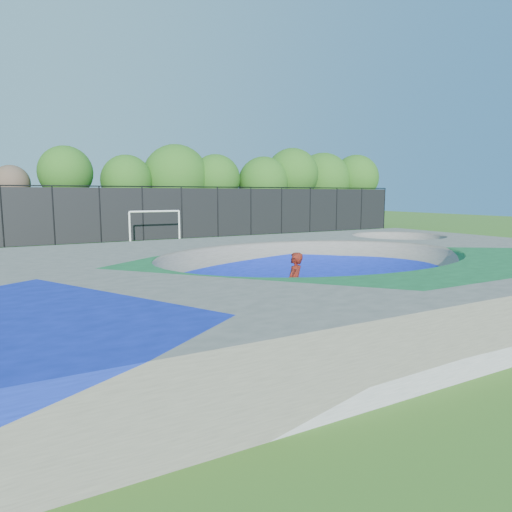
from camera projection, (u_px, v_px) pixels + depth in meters
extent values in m
plane|color=#36641C|center=(315.00, 298.00, 15.39)|extent=(120.00, 120.00, 0.00)
cube|color=gray|center=(316.00, 276.00, 15.29)|extent=(22.00, 14.00, 1.50)
imported|color=#AD220D|center=(295.00, 285.00, 12.77)|extent=(0.81, 0.75, 1.86)
cube|color=black|center=(294.00, 317.00, 12.89)|extent=(0.74, 0.67, 0.05)
cylinder|color=white|center=(130.00, 229.00, 30.20)|extent=(0.12, 0.12, 2.29)
cylinder|color=white|center=(179.00, 227.00, 31.87)|extent=(0.12, 0.12, 2.29)
cylinder|color=white|center=(155.00, 211.00, 30.88)|extent=(3.44, 0.12, 0.12)
cylinder|color=black|center=(2.00, 217.00, 28.90)|extent=(0.09, 0.09, 4.00)
cylinder|color=black|center=(54.00, 216.00, 30.36)|extent=(0.09, 0.09, 4.00)
cylinder|color=black|center=(100.00, 215.00, 31.81)|extent=(0.09, 0.09, 4.00)
cylinder|color=black|center=(143.00, 214.00, 33.27)|extent=(0.09, 0.09, 4.00)
cylinder|color=black|center=(182.00, 213.00, 34.72)|extent=(0.09, 0.09, 4.00)
cylinder|color=black|center=(218.00, 212.00, 36.17)|extent=(0.09, 0.09, 4.00)
cylinder|color=black|center=(251.00, 212.00, 37.63)|extent=(0.09, 0.09, 4.00)
cylinder|color=black|center=(282.00, 211.00, 39.08)|extent=(0.09, 0.09, 4.00)
cylinder|color=black|center=(310.00, 210.00, 40.54)|extent=(0.09, 0.09, 4.00)
cylinder|color=black|center=(336.00, 210.00, 41.99)|extent=(0.09, 0.09, 4.00)
cylinder|color=black|center=(361.00, 209.00, 43.44)|extent=(0.09, 0.09, 4.00)
cylinder|color=black|center=(384.00, 209.00, 44.90)|extent=(0.09, 0.09, 4.00)
cube|color=black|center=(143.00, 214.00, 33.27)|extent=(48.00, 0.03, 3.80)
cylinder|color=black|center=(142.00, 186.00, 32.99)|extent=(48.00, 0.08, 0.08)
cylinder|color=#432B21|center=(14.00, 220.00, 33.64)|extent=(0.44, 0.44, 3.16)
sphere|color=brown|center=(11.00, 183.00, 33.28)|extent=(2.60, 2.60, 2.60)
cylinder|color=#432B21|center=(68.00, 216.00, 35.15)|extent=(0.44, 0.44, 3.58)
sphere|color=#245A17|center=(66.00, 172.00, 34.71)|extent=(4.03, 4.03, 4.03)
cylinder|color=#432B21|center=(128.00, 218.00, 38.28)|extent=(0.44, 0.44, 2.98)
sphere|color=#245A17|center=(127.00, 181.00, 37.86)|extent=(4.24, 4.24, 4.24)
cylinder|color=#432B21|center=(177.00, 218.00, 40.61)|extent=(0.44, 0.44, 2.71)
sphere|color=#245A17|center=(176.00, 178.00, 40.14)|extent=(5.79, 5.79, 5.79)
cylinder|color=#432B21|center=(216.00, 215.00, 41.57)|extent=(0.44, 0.44, 3.13)
sphere|color=#245A17|center=(216.00, 179.00, 41.13)|extent=(4.43, 4.43, 4.43)
cylinder|color=#432B21|center=(263.00, 216.00, 42.88)|extent=(0.44, 0.44, 2.76)
sphere|color=#245A17|center=(264.00, 182.00, 42.45)|extent=(4.74, 4.74, 4.74)
cylinder|color=#432B21|center=(292.00, 212.00, 44.43)|extent=(0.44, 0.44, 3.41)
sphere|color=#245A17|center=(292.00, 175.00, 43.95)|extent=(5.05, 5.05, 5.05)
cylinder|color=#432B21|center=(322.00, 214.00, 47.76)|extent=(0.44, 0.44, 2.65)
sphere|color=#245A17|center=(323.00, 181.00, 47.29)|extent=(5.75, 5.75, 5.75)
cylinder|color=#432B21|center=(355.00, 211.00, 48.74)|extent=(0.44, 0.44, 3.33)
sphere|color=#245A17|center=(356.00, 178.00, 48.27)|extent=(4.83, 4.83, 4.83)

